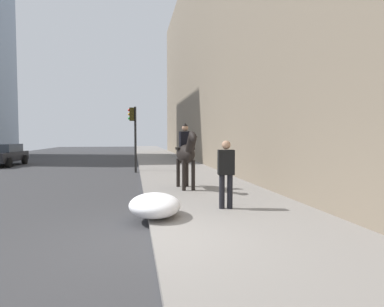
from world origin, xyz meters
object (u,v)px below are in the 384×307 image
car_near_lane (2,154)px  traffic_light_near_curb (134,128)px  mounted_horse_near (186,153)px  pedestrian_greeting (226,170)px

car_near_lane → traffic_light_near_curb: 10.36m
mounted_horse_near → car_near_lane: 16.03m
pedestrian_greeting → traffic_light_near_curb: (9.87, 2.25, 1.28)m
mounted_horse_near → traffic_light_near_curb: bearing=-169.6°
mounted_horse_near → traffic_light_near_curb: size_ratio=0.65×
traffic_light_near_curb → mounted_horse_near: bearing=-165.1°
mounted_horse_near → car_near_lane: (12.25, 10.32, -0.61)m
pedestrian_greeting → traffic_light_near_curb: traffic_light_near_curb is taller
mounted_horse_near → traffic_light_near_curb: 6.92m
mounted_horse_near → pedestrian_greeting: 3.30m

